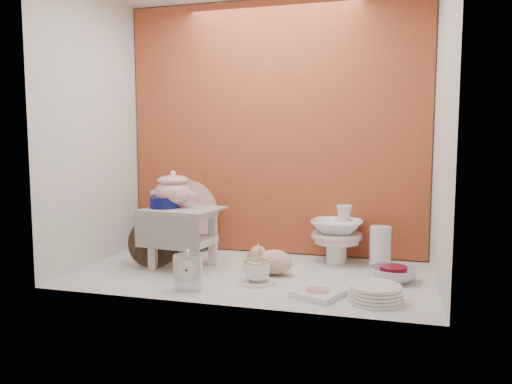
% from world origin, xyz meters
% --- Properties ---
extents(ground, '(1.80, 1.80, 0.00)m').
position_xyz_m(ground, '(0.00, 0.00, 0.00)').
color(ground, silver).
rests_on(ground, ground).
extents(niche_shell, '(1.86, 1.03, 1.53)m').
position_xyz_m(niche_shell, '(0.00, 0.18, 0.93)').
color(niche_shell, '#A34A28').
rests_on(niche_shell, ground).
extents(step_stool, '(0.42, 0.37, 0.32)m').
position_xyz_m(step_stool, '(-0.39, 0.04, 0.16)').
color(step_stool, silver).
rests_on(step_stool, ground).
extents(soup_tureen, '(0.30, 0.30, 0.20)m').
position_xyz_m(soup_tureen, '(-0.46, 0.06, 0.42)').
color(soup_tureen, white).
rests_on(soup_tureen, step_stool).
extents(cobalt_bowl, '(0.21, 0.21, 0.06)m').
position_xyz_m(cobalt_bowl, '(-0.49, 0.03, 0.35)').
color(cobalt_bowl, '#0B1054').
rests_on(cobalt_bowl, step_stool).
extents(floral_platter, '(0.44, 0.13, 0.44)m').
position_xyz_m(floral_platter, '(-0.56, 0.43, 0.22)').
color(floral_platter, white).
rests_on(floral_platter, ground).
extents(blue_white_vase, '(0.30, 0.30, 0.27)m').
position_xyz_m(blue_white_vase, '(-0.63, 0.33, 0.13)').
color(blue_white_vase, white).
rests_on(blue_white_vase, ground).
extents(lacquer_tray, '(0.31, 0.19, 0.27)m').
position_xyz_m(lacquer_tray, '(-0.55, 0.01, 0.14)').
color(lacquer_tray, black).
rests_on(lacquer_tray, ground).
extents(mantel_clock, '(0.13, 0.07, 0.19)m').
position_xyz_m(mantel_clock, '(-0.20, -0.35, 0.09)').
color(mantel_clock, silver).
rests_on(mantel_clock, ground).
extents(plush_pig, '(0.28, 0.24, 0.14)m').
position_xyz_m(plush_pig, '(0.12, 0.01, 0.07)').
color(plush_pig, '#CAA28E').
rests_on(plush_pig, ground).
extents(teacup_saucer, '(0.20, 0.20, 0.01)m').
position_xyz_m(teacup_saucer, '(0.07, -0.16, 0.01)').
color(teacup_saucer, white).
rests_on(teacup_saucer, ground).
extents(gold_rim_teacup, '(0.15, 0.15, 0.10)m').
position_xyz_m(gold_rim_teacup, '(0.07, -0.16, 0.06)').
color(gold_rim_teacup, white).
rests_on(gold_rim_teacup, teacup_saucer).
extents(lattice_dish, '(0.25, 0.25, 0.03)m').
position_xyz_m(lattice_dish, '(0.38, -0.28, 0.01)').
color(lattice_dish, white).
rests_on(lattice_dish, ground).
extents(dinner_plate_stack, '(0.28, 0.28, 0.07)m').
position_xyz_m(dinner_plate_stack, '(0.63, -0.28, 0.04)').
color(dinner_plate_stack, white).
rests_on(dinner_plate_stack, ground).
extents(crystal_bowl, '(0.22, 0.22, 0.07)m').
position_xyz_m(crystal_bowl, '(0.70, 0.05, 0.03)').
color(crystal_bowl, silver).
rests_on(crystal_bowl, ground).
extents(clear_glass_vase, '(0.12, 0.12, 0.22)m').
position_xyz_m(clear_glass_vase, '(0.63, 0.29, 0.11)').
color(clear_glass_vase, silver).
rests_on(clear_glass_vase, ground).
extents(porcelain_tower, '(0.33, 0.33, 0.33)m').
position_xyz_m(porcelain_tower, '(0.40, 0.34, 0.16)').
color(porcelain_tower, white).
rests_on(porcelain_tower, ground).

